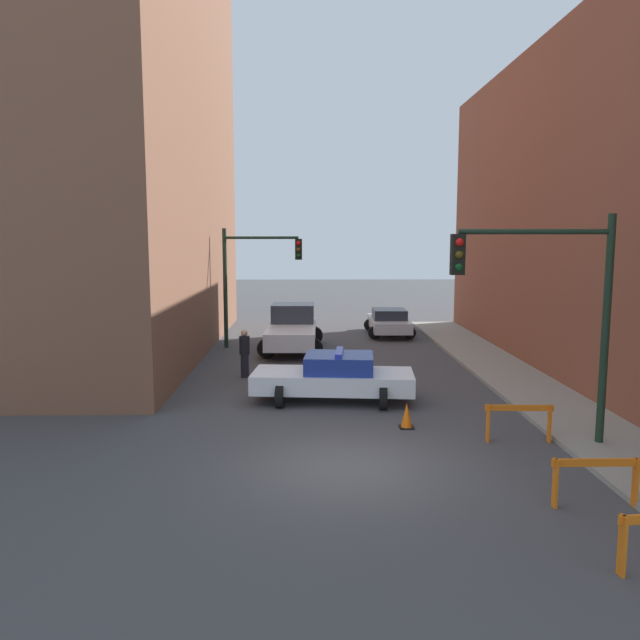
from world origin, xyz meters
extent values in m
plane|color=#424244|center=(0.00, 0.00, 0.00)|extent=(120.00, 120.00, 0.00)
cube|color=gray|center=(6.20, 0.00, 0.06)|extent=(2.40, 44.00, 0.12)
cube|color=brown|center=(-12.00, 14.00, 9.77)|extent=(14.00, 20.00, 19.55)
cylinder|color=black|center=(5.90, 1.17, 2.72)|extent=(0.18, 0.18, 5.20)
cylinder|color=black|center=(4.20, 1.17, 4.92)|extent=(3.40, 0.12, 0.12)
cube|color=black|center=(2.50, 1.17, 4.42)|extent=(0.30, 0.22, 0.90)
sphere|color=red|center=(2.50, 1.03, 4.69)|extent=(0.18, 0.18, 0.18)
sphere|color=#4C3D0C|center=(2.50, 1.03, 4.42)|extent=(0.18, 0.18, 0.18)
sphere|color=#0C4219|center=(2.50, 1.03, 4.15)|extent=(0.18, 0.18, 0.18)
cylinder|color=black|center=(-4.40, 14.58, 2.60)|extent=(0.18, 0.18, 5.20)
cylinder|color=black|center=(-2.80, 14.58, 4.80)|extent=(3.20, 0.12, 0.12)
cube|color=black|center=(-1.20, 14.58, 4.30)|extent=(0.30, 0.22, 0.90)
sphere|color=red|center=(-1.20, 14.43, 4.57)|extent=(0.18, 0.18, 0.18)
sphere|color=#4C3D0C|center=(-1.20, 14.43, 4.30)|extent=(0.18, 0.18, 0.18)
sphere|color=#0C4219|center=(-1.20, 14.43, 4.03)|extent=(0.18, 0.18, 0.18)
cube|color=white|center=(-0.08, 5.38, 0.60)|extent=(4.85, 2.27, 0.55)
cube|color=navy|center=(0.11, 5.36, 1.14)|extent=(2.11, 1.80, 0.52)
cylinder|color=black|center=(-1.61, 4.66, 0.33)|extent=(0.28, 0.68, 0.66)
cylinder|color=black|center=(-1.45, 6.36, 0.33)|extent=(0.28, 0.68, 0.66)
cylinder|color=black|center=(1.29, 4.40, 0.33)|extent=(0.28, 0.68, 0.66)
cylinder|color=black|center=(1.45, 6.09, 0.33)|extent=(0.28, 0.68, 0.66)
cube|color=#2633BF|center=(0.11, 5.36, 1.46)|extent=(0.33, 1.40, 0.12)
cube|color=silver|center=(-1.49, 13.70, 0.75)|extent=(2.11, 5.44, 0.70)
cube|color=#2D333D|center=(-1.46, 14.78, 1.50)|extent=(1.88, 1.77, 0.80)
cylinder|color=black|center=(-2.37, 15.39, 0.40)|extent=(0.81, 0.28, 0.80)
cylinder|color=black|center=(-0.53, 15.35, 0.40)|extent=(0.81, 0.28, 0.80)
cylinder|color=black|center=(-2.44, 12.04, 0.40)|extent=(0.81, 0.28, 0.80)
cylinder|color=black|center=(-0.60, 12.00, 0.40)|extent=(0.81, 0.28, 0.80)
cube|color=silver|center=(3.22, 18.00, 0.57)|extent=(1.88, 4.33, 0.52)
cube|color=#232833|center=(3.22, 17.83, 1.07)|extent=(1.62, 1.83, 0.48)
cylinder|color=black|center=(2.42, 19.35, 0.31)|extent=(0.62, 0.23, 0.62)
cylinder|color=black|center=(4.07, 19.32, 0.31)|extent=(0.62, 0.23, 0.62)
cylinder|color=black|center=(2.37, 16.68, 0.31)|extent=(0.62, 0.23, 0.62)
cylinder|color=black|center=(4.02, 16.65, 0.31)|extent=(0.62, 0.23, 0.62)
cylinder|color=black|center=(-2.99, 8.59, 0.41)|extent=(0.33, 0.33, 0.82)
cylinder|color=black|center=(-2.99, 8.59, 1.13)|extent=(0.43, 0.43, 0.62)
sphere|color=tan|center=(-2.99, 8.59, 1.55)|extent=(0.26, 0.26, 0.22)
cube|color=orange|center=(3.64, -4.33, 0.45)|extent=(0.07, 0.16, 0.90)
cube|color=orange|center=(4.30, -2.06, 0.83)|extent=(1.60, 0.06, 0.14)
cube|color=orange|center=(3.58, -2.06, 0.45)|extent=(0.05, 0.16, 0.90)
cube|color=orange|center=(5.02, -2.06, 0.45)|extent=(0.05, 0.16, 0.90)
cube|color=orange|center=(4.14, 1.54, 0.83)|extent=(1.60, 0.12, 0.14)
cube|color=orange|center=(3.43, 1.57, 0.45)|extent=(0.06, 0.16, 0.90)
cube|color=orange|center=(4.86, 1.50, 0.45)|extent=(0.06, 0.16, 0.90)
cube|color=black|center=(1.68, 2.68, 0.02)|extent=(0.36, 0.36, 0.04)
cone|color=#F2600C|center=(1.68, 2.68, 0.35)|extent=(0.28, 0.28, 0.62)
camera|label=1|loc=(-0.82, -12.58, 4.78)|focal=35.00mm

